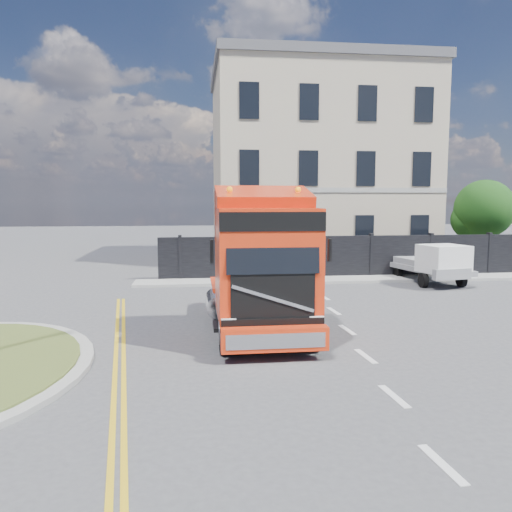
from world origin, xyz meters
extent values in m
plane|color=#424244|center=(0.00, 0.00, 0.00)|extent=(120.00, 120.00, 0.00)
cube|color=black|center=(6.00, 9.00, 1.00)|extent=(18.00, 0.25, 2.00)
cube|color=#AF9F8B|center=(6.00, 16.50, 5.50)|extent=(12.00, 10.00, 11.00)
cube|color=#4D4D52|center=(6.00, 16.50, 11.25)|extent=(12.30, 10.30, 0.50)
cube|color=#AF9F8B|center=(3.00, 16.50, 12.00)|extent=(0.80, 0.80, 1.60)
cube|color=#AF9F8B|center=(9.00, 16.50, 12.00)|extent=(0.80, 0.80, 1.60)
cylinder|color=#382619|center=(14.50, 12.00, 1.20)|extent=(0.24, 0.24, 2.40)
sphere|color=#10340F|center=(14.50, 12.00, 3.20)|extent=(3.20, 3.20, 3.20)
sphere|color=#10340F|center=(14.00, 12.40, 2.60)|extent=(2.20, 2.20, 2.20)
cube|color=gray|center=(6.00, 8.10, 0.06)|extent=(20.00, 1.60, 0.12)
cube|color=black|center=(0.46, 0.32, 0.73)|extent=(2.40, 6.16, 0.44)
cube|color=red|center=(0.47, -1.39, 2.10)|extent=(2.45, 2.54, 2.74)
cube|color=red|center=(0.47, -0.36, 3.23)|extent=(2.45, 0.88, 1.37)
cube|color=black|center=(0.47, -2.64, 2.49)|extent=(2.15, 0.06, 1.03)
cube|color=red|center=(0.47, -2.95, 0.54)|extent=(2.44, 0.35, 0.54)
cylinder|color=black|center=(-0.59, -2.17, 0.51)|extent=(0.31, 1.02, 1.02)
cylinder|color=gray|center=(-0.59, -2.17, 0.51)|extent=(0.35, 0.56, 0.56)
cylinder|color=black|center=(1.52, -2.17, 0.51)|extent=(0.31, 1.02, 1.02)
cylinder|color=gray|center=(1.52, -2.17, 0.51)|extent=(0.35, 0.56, 0.56)
cylinder|color=black|center=(-0.59, 1.30, 0.51)|extent=(0.31, 1.02, 1.02)
cylinder|color=gray|center=(-0.59, 1.30, 0.51)|extent=(0.35, 0.56, 0.56)
cylinder|color=black|center=(1.52, 1.30, 0.51)|extent=(0.31, 1.02, 1.02)
cylinder|color=gray|center=(1.52, 1.30, 0.51)|extent=(0.35, 0.56, 0.56)
cylinder|color=black|center=(-0.59, 2.47, 0.51)|extent=(0.31, 1.02, 1.02)
cylinder|color=gray|center=(-0.59, 2.47, 0.51)|extent=(0.35, 0.56, 0.56)
cylinder|color=black|center=(1.52, 2.47, 0.51)|extent=(0.31, 1.02, 1.02)
cylinder|color=gray|center=(1.52, 2.47, 0.51)|extent=(0.35, 0.56, 0.56)
cube|color=gray|center=(9.08, 7.29, 0.63)|extent=(2.45, 4.54, 0.22)
cube|color=white|center=(9.08, 5.95, 1.21)|extent=(1.97, 1.89, 1.16)
cylinder|color=black|center=(8.22, 5.95, 0.31)|extent=(0.22, 0.63, 0.63)
cylinder|color=black|center=(9.93, 5.95, 0.31)|extent=(0.22, 0.63, 0.63)
cylinder|color=black|center=(8.22, 8.64, 0.31)|extent=(0.22, 0.63, 0.63)
cylinder|color=black|center=(9.93, 8.64, 0.31)|extent=(0.22, 0.63, 0.63)
camera|label=1|loc=(-1.27, -13.81, 3.65)|focal=35.00mm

